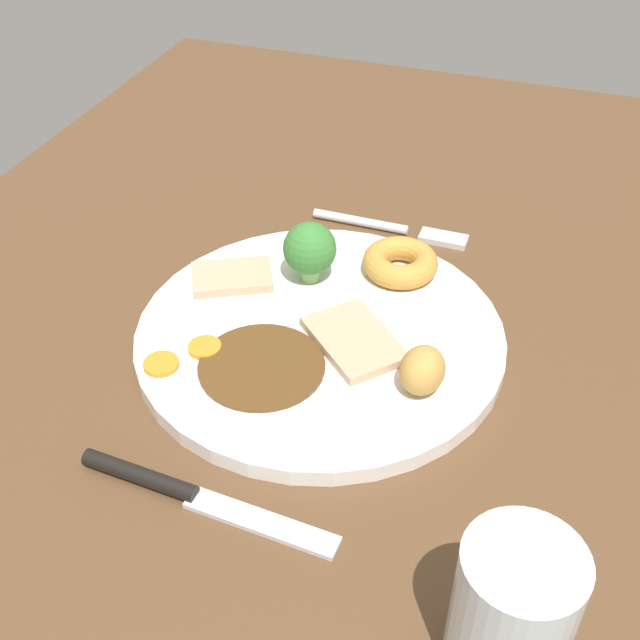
% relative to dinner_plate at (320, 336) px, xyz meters
% --- Properties ---
extents(dining_table, '(1.20, 0.84, 0.04)m').
position_rel_dinner_plate_xyz_m(dining_table, '(0.02, 0.01, -0.02)').
color(dining_table, brown).
rests_on(dining_table, ground).
extents(dinner_plate, '(0.29, 0.29, 0.01)m').
position_rel_dinner_plate_xyz_m(dinner_plate, '(0.00, 0.00, 0.00)').
color(dinner_plate, white).
rests_on(dinner_plate, dining_table).
extents(gravy_pool, '(0.10, 0.10, 0.00)m').
position_rel_dinner_plate_xyz_m(gravy_pool, '(0.06, -0.03, 0.01)').
color(gravy_pool, '#563819').
rests_on(gravy_pool, dinner_plate).
extents(meat_slice_main, '(0.07, 0.08, 0.01)m').
position_rel_dinner_plate_xyz_m(meat_slice_main, '(-0.04, -0.09, 0.01)').
color(meat_slice_main, tan).
rests_on(meat_slice_main, dinner_plate).
extents(meat_slice_under, '(0.10, 0.10, 0.01)m').
position_rel_dinner_plate_xyz_m(meat_slice_under, '(0.01, 0.03, 0.01)').
color(meat_slice_under, tan).
rests_on(meat_slice_under, dinner_plate).
extents(yorkshire_pudding, '(0.07, 0.07, 0.02)m').
position_rel_dinner_plate_xyz_m(yorkshire_pudding, '(-0.10, 0.04, 0.02)').
color(yorkshire_pudding, '#C68938').
rests_on(yorkshire_pudding, dinner_plate).
extents(roast_potato_left, '(0.04, 0.03, 0.03)m').
position_rel_dinner_plate_xyz_m(roast_potato_left, '(0.04, 0.09, 0.02)').
color(roast_potato_left, '#BC8C42').
rests_on(roast_potato_left, dinner_plate).
extents(carrot_coin_front, '(0.03, 0.03, 0.00)m').
position_rel_dinner_plate_xyz_m(carrot_coin_front, '(0.08, -0.10, 0.01)').
color(carrot_coin_front, orange).
rests_on(carrot_coin_front, dinner_plate).
extents(carrot_coin_back, '(0.03, 0.03, 0.00)m').
position_rel_dinner_plate_xyz_m(carrot_coin_back, '(0.05, -0.08, 0.01)').
color(carrot_coin_back, orange).
rests_on(carrot_coin_back, dinner_plate).
extents(broccoli_floret, '(0.05, 0.05, 0.05)m').
position_rel_dinner_plate_xyz_m(broccoli_floret, '(-0.06, -0.03, 0.04)').
color(broccoli_floret, '#8CB766').
rests_on(broccoli_floret, dinner_plate).
extents(fork, '(0.02, 0.15, 0.01)m').
position_rel_dinner_plate_xyz_m(fork, '(-0.18, 0.01, -0.00)').
color(fork, silver).
rests_on(fork, dining_table).
extents(knife, '(0.03, 0.19, 0.01)m').
position_rel_dinner_plate_xyz_m(knife, '(0.18, -0.03, -0.00)').
color(knife, black).
rests_on(knife, dining_table).
extents(water_glass, '(0.06, 0.06, 0.10)m').
position_rel_dinner_plate_xyz_m(water_glass, '(0.22, 0.18, 0.04)').
color(water_glass, silver).
rests_on(water_glass, dining_table).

